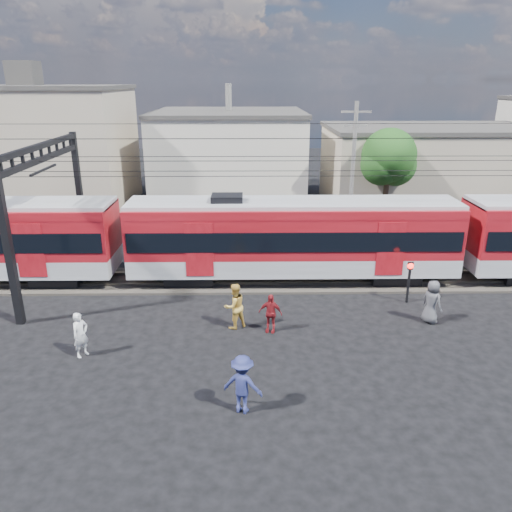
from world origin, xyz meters
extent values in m
plane|color=black|center=(0.00, 0.00, 0.00)|extent=(120.00, 120.00, 0.00)
cube|color=#2D2823|center=(0.00, 8.00, 0.06)|extent=(70.00, 3.40, 0.12)
cube|color=#59544C|center=(0.00, 7.25, 0.18)|extent=(70.00, 0.12, 0.12)
cube|color=#59544C|center=(0.00, 8.75, 0.18)|extent=(70.00, 0.12, 0.12)
cube|color=black|center=(-9.91, 8.00, 0.35)|extent=(2.40, 2.20, 0.70)
cube|color=black|center=(-3.35, 8.00, 0.35)|extent=(2.40, 2.20, 0.70)
cube|color=black|center=(6.89, 8.00, 0.35)|extent=(2.40, 2.20, 0.70)
cube|color=gray|center=(1.77, 8.00, 1.15)|extent=(16.00, 3.00, 0.90)
cube|color=maroon|center=(1.77, 8.00, 2.80)|extent=(16.00, 3.00, 2.40)
cube|color=black|center=(1.77, 8.00, 2.55)|extent=(15.68, 3.08, 0.95)
cube|color=gray|center=(1.77, 8.00, 4.05)|extent=(16.00, 2.60, 0.25)
cube|color=black|center=(-10.00, 3.50, 3.50)|extent=(0.30, 0.30, 7.00)
cube|color=black|center=(-10.00, 12.50, 3.50)|extent=(0.30, 0.30, 7.00)
cube|color=black|center=(-10.00, 8.00, 6.80)|extent=(0.25, 9.30, 0.25)
cube|color=black|center=(-10.00, 8.00, 6.20)|extent=(0.25, 9.30, 0.25)
cylinder|color=black|center=(0.00, 7.30, 5.50)|extent=(70.00, 0.03, 0.03)
cylinder|color=black|center=(0.00, 8.70, 5.50)|extent=(70.00, 0.03, 0.03)
cylinder|color=black|center=(0.00, 7.30, 6.20)|extent=(70.00, 0.03, 0.03)
cylinder|color=black|center=(0.00, 8.70, 6.20)|extent=(70.00, 0.03, 0.03)
cylinder|color=black|center=(0.00, 4.50, 7.50)|extent=(70.00, 0.03, 0.03)
cylinder|color=black|center=(0.00, 11.50, 7.50)|extent=(70.00, 0.03, 0.03)
cube|color=gray|center=(-17.00, 24.00, 4.50)|extent=(14.00, 10.00, 9.00)
cube|color=#3F3D3A|center=(-17.00, 24.00, 9.15)|extent=(14.28, 10.20, 0.30)
cube|color=beige|center=(-2.00, 27.00, 3.50)|extent=(12.00, 12.00, 7.00)
cube|color=#3F3D3A|center=(-2.00, 27.00, 7.15)|extent=(12.24, 12.24, 0.30)
cube|color=gray|center=(14.00, 24.00, 3.00)|extent=(16.00, 10.00, 6.00)
cube|color=#3F3D3A|center=(14.00, 24.00, 6.15)|extent=(16.32, 10.20, 0.30)
cylinder|color=slate|center=(6.00, 15.00, 4.25)|extent=(0.24, 0.24, 8.50)
cube|color=slate|center=(6.00, 15.00, 7.90)|extent=(1.80, 0.12, 0.12)
cube|color=slate|center=(6.00, 15.00, 7.10)|extent=(1.40, 0.12, 0.12)
cylinder|color=#382619|center=(9.00, 18.00, 1.96)|extent=(0.36, 0.36, 3.92)
sphere|color=#144615|center=(9.00, 18.00, 4.90)|extent=(3.64, 3.64, 3.64)
sphere|color=#144615|center=(9.60, 18.30, 4.20)|extent=(2.80, 2.80, 2.80)
imported|color=silver|center=(-6.58, 0.85, 0.87)|extent=(0.71, 0.75, 1.73)
imported|color=gold|center=(-0.98, 3.00, 0.97)|extent=(1.19, 1.12, 1.94)
imported|color=navy|center=(-0.59, -2.53, 0.96)|extent=(1.40, 1.07, 1.92)
imported|color=maroon|center=(0.47, 2.62, 0.82)|extent=(1.03, 0.63, 1.64)
imported|color=#46464B|center=(7.25, 3.37, 0.94)|extent=(1.01, 1.10, 1.88)
cylinder|color=black|center=(6.88, 5.36, 0.92)|extent=(0.12, 0.12, 1.84)
sphere|color=#FF140C|center=(6.88, 5.36, 1.79)|extent=(0.29, 0.29, 0.29)
cube|color=black|center=(6.88, 5.36, 1.79)|extent=(0.26, 0.06, 0.36)
camera|label=1|loc=(-0.36, -15.50, 9.69)|focal=35.00mm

